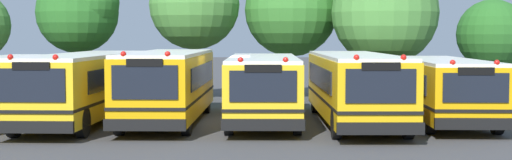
% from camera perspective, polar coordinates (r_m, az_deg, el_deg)
% --- Properties ---
extents(ground_plane, '(160.00, 160.00, 0.00)m').
position_cam_1_polar(ground_plane, '(26.88, -3.20, -3.40)').
color(ground_plane, '#424244').
extents(school_bus_1, '(2.83, 11.71, 2.71)m').
position_cam_1_polar(school_bus_1, '(27.71, -13.52, -0.32)').
color(school_bus_1, yellow).
rests_on(school_bus_1, ground_plane).
extents(school_bus_2, '(2.61, 10.18, 2.79)m').
position_cam_1_polar(school_bus_2, '(26.91, -7.01, -0.28)').
color(school_bus_2, '#EAA80C').
rests_on(school_bus_2, ground_plane).
extents(school_bus_3, '(2.66, 9.83, 2.61)m').
position_cam_1_polar(school_bus_3, '(26.58, 0.58, -0.50)').
color(school_bus_3, yellow).
rests_on(school_bus_3, ground_plane).
extents(school_bus_4, '(2.83, 11.16, 2.71)m').
position_cam_1_polar(school_bus_4, '(26.59, 7.89, -0.41)').
color(school_bus_4, yellow).
rests_on(school_bus_4, ground_plane).
extents(school_bus_5, '(2.68, 9.37, 2.52)m').
position_cam_1_polar(school_bus_5, '(27.47, 14.71, -0.58)').
color(school_bus_5, '#EAA80C').
rests_on(school_bus_5, ground_plane).
extents(tree_1, '(4.18, 4.05, 6.44)m').
position_cam_1_polar(tree_1, '(36.30, -13.89, 5.47)').
color(tree_1, '#4C3823').
rests_on(tree_1, ground_plane).
extents(tree_2, '(4.55, 4.55, 7.10)m').
position_cam_1_polar(tree_2, '(35.97, -5.03, 6.14)').
color(tree_2, '#4C3823').
rests_on(tree_2, ground_plane).
extents(tree_3, '(4.77, 4.77, 6.96)m').
position_cam_1_polar(tree_3, '(36.53, 2.96, 5.81)').
color(tree_3, '#4C3823').
rests_on(tree_3, ground_plane).
extents(tree_4, '(5.12, 5.12, 6.93)m').
position_cam_1_polar(tree_4, '(34.76, 10.23, 5.41)').
color(tree_4, '#4C3823').
rests_on(tree_4, ground_plane).
extents(tree_5, '(3.51, 3.51, 5.08)m').
position_cam_1_polar(tree_5, '(37.40, 18.54, 3.50)').
color(tree_5, '#4C3823').
rests_on(tree_5, ground_plane).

